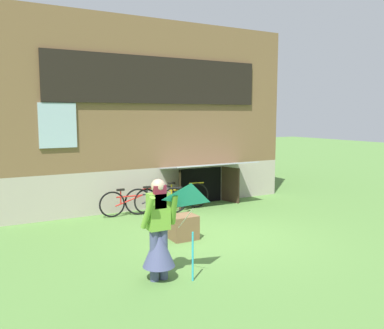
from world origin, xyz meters
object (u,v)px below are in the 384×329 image
object	(u,v)px
bicycle_yellow	(180,196)
bicycle_red	(129,202)
person	(159,238)
wooden_crate	(183,227)
kite	(191,206)
bicycle_black	(156,200)

from	to	relation	value
bicycle_yellow	bicycle_red	bearing A→B (deg)	-166.85
person	wooden_crate	xyz separation A→B (m)	(1.33, 1.72, -0.43)
kite	bicycle_red	xyz separation A→B (m)	(0.72, 4.68, -0.91)
bicycle_black	bicycle_red	size ratio (longest dim) A/B	1.00
wooden_crate	bicycle_yellow	bearing A→B (deg)	64.31
person	bicycle_black	world-z (taller)	person
kite	wooden_crate	bearing A→B (deg)	65.41
person	kite	size ratio (longest dim) A/B	1.07
bicycle_black	wooden_crate	distance (m)	2.31
kite	person	bearing A→B (deg)	122.67
bicycle_red	wooden_crate	bearing A→B (deg)	-78.56
kite	wooden_crate	world-z (taller)	kite
bicycle_yellow	bicycle_red	size ratio (longest dim) A/B	1.05
person	bicycle_yellow	bearing A→B (deg)	64.11
kite	bicycle_black	xyz separation A→B (m)	(1.39, 4.49, -0.89)
bicycle_yellow	bicycle_black	distance (m)	0.86
wooden_crate	bicycle_black	bearing A→B (deg)	80.44
person	kite	distance (m)	0.82
bicycle_black	bicycle_red	distance (m)	0.71
bicycle_black	person	bearing A→B (deg)	-94.12
person	bicycle_black	xyz separation A→B (m)	(1.71, 3.99, -0.32)
person	kite	xyz separation A→B (m)	(0.32, -0.49, 0.57)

